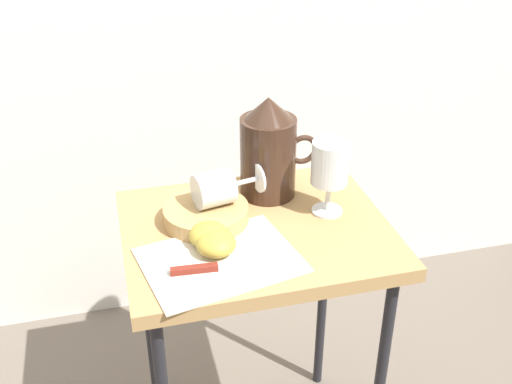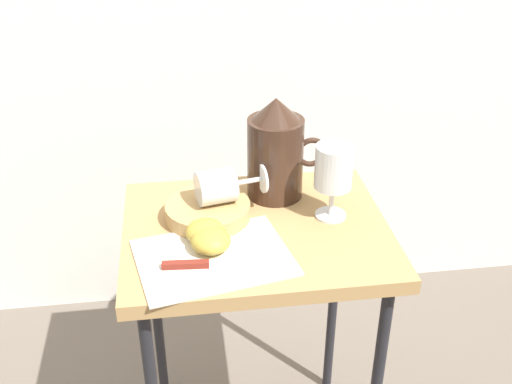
% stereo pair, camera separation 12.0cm
% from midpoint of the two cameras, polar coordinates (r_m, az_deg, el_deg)
% --- Properties ---
extents(curtain_drape, '(2.40, 0.03, 1.82)m').
position_cam_midpoint_polar(curtain_drape, '(1.73, -0.99, 15.47)').
color(curtain_drape, silver).
rests_on(curtain_drape, ground_plane).
extents(table, '(0.53, 0.43, 0.67)m').
position_cam_midpoint_polar(table, '(1.28, 2.69, -6.08)').
color(table, '#AD8451').
rests_on(table, ground_plane).
extents(linen_napkin, '(0.31, 0.26, 0.00)m').
position_cam_midpoint_polar(linen_napkin, '(1.15, -0.96, -6.16)').
color(linen_napkin, silver).
rests_on(linen_napkin, table).
extents(basket_tray, '(0.17, 0.17, 0.03)m').
position_cam_midpoint_polar(basket_tray, '(1.25, -1.74, -1.88)').
color(basket_tray, tan).
rests_on(basket_tray, table).
extents(pitcher, '(0.17, 0.12, 0.22)m').
position_cam_midpoint_polar(pitcher, '(1.31, 4.45, 3.20)').
color(pitcher, '#382319').
rests_on(pitcher, table).
extents(wine_glass_upright, '(0.08, 0.08, 0.16)m').
position_cam_midpoint_polar(wine_glass_upright, '(1.24, 9.93, 1.85)').
color(wine_glass_upright, silver).
rests_on(wine_glass_upright, table).
extents(wine_glass_tipped_near, '(0.15, 0.09, 0.07)m').
position_cam_midpoint_polar(wine_glass_tipped_near, '(1.23, -0.71, 0.46)').
color(wine_glass_tipped_near, silver).
rests_on(wine_glass_tipped_near, basket_tray).
extents(apple_half_left, '(0.08, 0.08, 0.04)m').
position_cam_midpoint_polar(apple_half_left, '(1.15, -1.23, -4.61)').
color(apple_half_left, '#B29938').
rests_on(apple_half_left, linen_napkin).
extents(apple_half_right, '(0.08, 0.08, 0.04)m').
position_cam_midpoint_polar(apple_half_right, '(1.18, -1.80, -3.76)').
color(apple_half_right, '#B29938').
rests_on(apple_half_right, linen_napkin).
extents(knife, '(0.23, 0.03, 0.01)m').
position_cam_midpoint_polar(knife, '(1.12, -1.53, -6.80)').
color(knife, silver).
rests_on(knife, linen_napkin).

